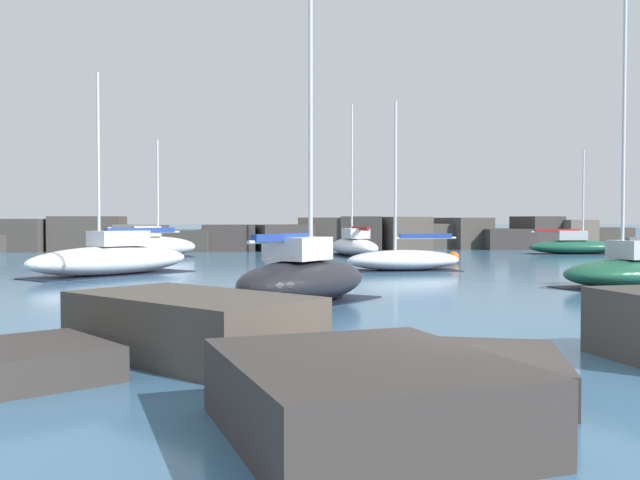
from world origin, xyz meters
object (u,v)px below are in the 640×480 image
(sailboat_moored_5, at_px, (303,277))
(sailboat_moored_7, at_px, (575,246))
(sailboat_moored_3, at_px, (151,245))
(sailboat_moored_6, at_px, (404,260))
(mooring_buoy_far_side, at_px, (453,257))
(sailboat_moored_0, at_px, (632,270))
(sailboat_moored_2, at_px, (354,246))
(sailboat_moored_1, at_px, (112,258))

(sailboat_moored_5, height_order, sailboat_moored_7, sailboat_moored_5)
(sailboat_moored_3, relative_size, sailboat_moored_7, 1.04)
(sailboat_moored_6, xyz_separation_m, mooring_buoy_far_side, (4.06, 4.96, -0.19))
(sailboat_moored_0, relative_size, sailboat_moored_6, 1.34)
(sailboat_moored_7, bearing_deg, sailboat_moored_6, -139.44)
(sailboat_moored_2, bearing_deg, sailboat_moored_0, -75.82)
(sailboat_moored_3, distance_m, sailboat_moored_5, 26.06)
(sailboat_moored_3, relative_size, sailboat_moored_5, 0.68)
(sailboat_moored_2, distance_m, sailboat_moored_5, 25.71)
(sailboat_moored_3, bearing_deg, sailboat_moored_7, -0.42)
(sailboat_moored_3, xyz_separation_m, sailboat_moored_5, (6.53, -25.23, -0.01))
(sailboat_moored_0, xyz_separation_m, sailboat_moored_2, (-5.58, 22.08, 0.05))
(sailboat_moored_6, relative_size, sailboat_moored_7, 1.11)
(sailboat_moored_2, height_order, sailboat_moored_6, sailboat_moored_2)
(sailboat_moored_6, bearing_deg, sailboat_moored_3, 133.42)
(sailboat_moored_1, distance_m, mooring_buoy_far_side, 17.95)
(sailboat_moored_2, height_order, sailboat_moored_5, sailboat_moored_5)
(sailboat_moored_5, height_order, sailboat_moored_6, sailboat_moored_5)
(sailboat_moored_7, bearing_deg, sailboat_moored_1, -153.91)
(sailboat_moored_0, xyz_separation_m, sailboat_moored_1, (-18.72, 8.31, 0.08))
(sailboat_moored_2, bearing_deg, mooring_buoy_far_side, -64.39)
(sailboat_moored_1, height_order, sailboat_moored_7, sailboat_moored_1)
(sailboat_moored_2, bearing_deg, sailboat_moored_1, -133.65)
(sailboat_moored_2, distance_m, mooring_buoy_far_side, 8.99)
(sailboat_moored_1, height_order, sailboat_moored_3, sailboat_moored_1)
(sailboat_moored_6, bearing_deg, mooring_buoy_far_side, 50.67)
(mooring_buoy_far_side, bearing_deg, sailboat_moored_7, 35.93)
(mooring_buoy_far_side, bearing_deg, sailboat_moored_6, -129.33)
(sailboat_moored_2, relative_size, sailboat_moored_3, 1.34)
(sailboat_moored_0, bearing_deg, sailboat_moored_1, 156.07)
(sailboat_moored_1, distance_m, sailboat_moored_3, 14.08)
(sailboat_moored_0, distance_m, sailboat_moored_2, 22.78)
(sailboat_moored_7, relative_size, mooring_buoy_far_side, 8.36)
(sailboat_moored_0, height_order, sailboat_moored_6, sailboat_moored_0)
(sailboat_moored_1, distance_m, sailboat_moored_2, 19.04)
(sailboat_moored_0, bearing_deg, sailboat_moored_7, 66.60)
(sailboat_moored_5, bearing_deg, sailboat_moored_0, 13.50)
(sailboat_moored_3, distance_m, sailboat_moored_7, 27.99)
(sailboat_moored_5, bearing_deg, sailboat_moored_7, 49.39)
(sailboat_moored_6, bearing_deg, sailboat_moored_7, 40.56)
(sailboat_moored_1, bearing_deg, sailboat_moored_7, 26.09)
(sailboat_moored_1, height_order, sailboat_moored_2, sailboat_moored_2)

